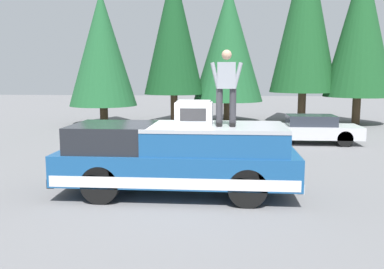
{
  "coord_description": "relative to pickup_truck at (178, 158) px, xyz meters",
  "views": [
    {
      "loc": [
        -9.54,
        -1.54,
        2.81
      ],
      "look_at": [
        0.49,
        -0.7,
        1.35
      ],
      "focal_mm": 39.06,
      "sensor_mm": 36.0,
      "label": 1
    }
  ],
  "objects": [
    {
      "name": "ground_plane",
      "position": [
        0.01,
        0.41,
        -0.87
      ],
      "size": [
        90.0,
        90.0,
        0.0
      ],
      "primitive_type": "plane",
      "color": "slate"
    },
    {
      "name": "compressor_unit",
      "position": [
        0.05,
        -0.38,
        1.05
      ],
      "size": [
        0.65,
        0.84,
        0.56
      ],
      "color": "silver",
      "rests_on": "pickup_truck"
    },
    {
      "name": "conifer_center_right",
      "position": [
        14.42,
        1.91,
        4.4
      ],
      "size": [
        3.39,
        3.39,
        8.91
      ],
      "color": "#4C3826",
      "rests_on": "ground"
    },
    {
      "name": "pickup_truck",
      "position": [
        0.0,
        0.0,
        0.0
      ],
      "size": [
        2.01,
        5.54,
        1.65
      ],
      "color": "navy",
      "rests_on": "ground"
    },
    {
      "name": "parked_car_silver",
      "position": [
        7.67,
        -4.48,
        -0.29
      ],
      "size": [
        1.64,
        4.1,
        1.16
      ],
      "color": "silver",
      "rests_on": "ground"
    },
    {
      "name": "conifer_right",
      "position": [
        13.49,
        5.79,
        3.31
      ],
      "size": [
        3.74,
        3.74,
        7.34
      ],
      "color": "#4C3826",
      "rests_on": "ground"
    },
    {
      "name": "conifer_left",
      "position": [
        15.27,
        -5.5,
        5.31
      ],
      "size": [
        3.81,
        3.81,
        10.63
      ],
      "color": "#4C3826",
      "rests_on": "ground"
    },
    {
      "name": "conifer_center_left",
      "position": [
        15.23,
        -1.19,
        3.68
      ],
      "size": [
        4.06,
        4.06,
        7.89
      ],
      "color": "#4C3826",
      "rests_on": "ground"
    },
    {
      "name": "conifer_far_left",
      "position": [
        14.57,
        -8.4,
        4.5
      ],
      "size": [
        3.73,
        3.73,
        9.22
      ],
      "color": "#4C3826",
      "rests_on": "ground"
    },
    {
      "name": "person_on_truck_bed",
      "position": [
        -0.19,
        -1.11,
        1.68
      ],
      "size": [
        0.29,
        0.72,
        1.69
      ],
      "color": "#333338",
      "rests_on": "pickup_truck"
    }
  ]
}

